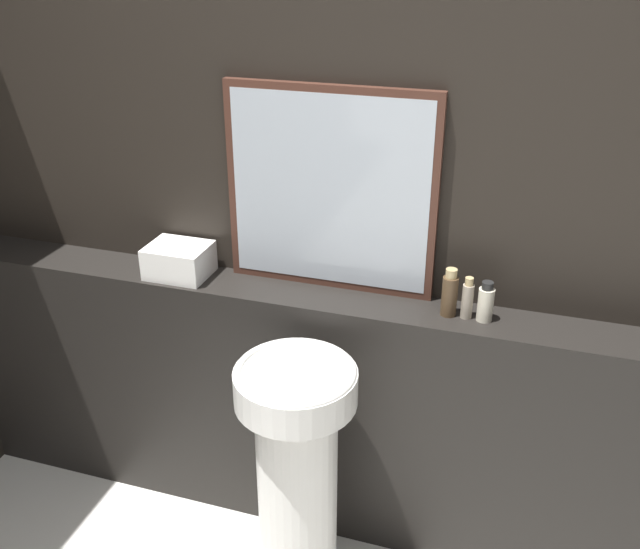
{
  "coord_description": "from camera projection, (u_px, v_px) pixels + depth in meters",
  "views": [
    {
      "loc": [
        0.65,
        -0.56,
        2.1
      ],
      "look_at": [
        0.03,
        1.37,
        1.11
      ],
      "focal_mm": 40.0,
      "sensor_mm": 36.0,
      "label": 1
    }
  ],
  "objects": [
    {
      "name": "wall_back",
      "position": [
        334.0,
        206.0,
        2.41
      ],
      "size": [
        8.0,
        0.06,
        2.5
      ],
      "color": "black",
      "rests_on": "ground_plane"
    },
    {
      "name": "lotion_bottle",
      "position": [
        486.0,
        303.0,
        2.24
      ],
      "size": [
        0.05,
        0.05,
        0.13
      ],
      "color": "beige",
      "rests_on": "vanity_counter"
    },
    {
      "name": "mirror",
      "position": [
        331.0,
        191.0,
        2.34
      ],
      "size": [
        0.72,
        0.03,
        0.69
      ],
      "color": "#47281E",
      "rests_on": "vanity_counter"
    },
    {
      "name": "vanity_counter",
      "position": [
        322.0,
        412.0,
        2.63
      ],
      "size": [
        2.88,
        0.21,
        0.97
      ],
      "color": "black",
      "rests_on": "ground_plane"
    },
    {
      "name": "pedestal_sink",
      "position": [
        297.0,
        470.0,
        2.31
      ],
      "size": [
        0.38,
        0.38,
        0.91
      ],
      "color": "white",
      "rests_on": "ground_plane"
    },
    {
      "name": "shampoo_bottle",
      "position": [
        450.0,
        294.0,
        2.27
      ],
      "size": [
        0.05,
        0.05,
        0.16
      ],
      "color": "#4C3823",
      "rests_on": "vanity_counter"
    },
    {
      "name": "conditioner_bottle",
      "position": [
        467.0,
        299.0,
        2.26
      ],
      "size": [
        0.04,
        0.04,
        0.14
      ],
      "color": "gray",
      "rests_on": "vanity_counter"
    },
    {
      "name": "towel_stack",
      "position": [
        179.0,
        260.0,
        2.54
      ],
      "size": [
        0.22,
        0.18,
        0.11
      ],
      "color": "white",
      "rests_on": "vanity_counter"
    }
  ]
}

